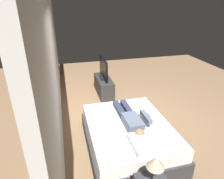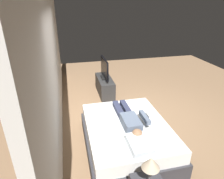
% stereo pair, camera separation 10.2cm
% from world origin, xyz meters
% --- Properties ---
extents(ground_plane, '(10.00, 10.00, 0.00)m').
position_xyz_m(ground_plane, '(0.00, 0.00, 0.00)').
color(ground_plane, '#8C6B4C').
extents(back_wall, '(6.40, 0.10, 2.80)m').
position_xyz_m(back_wall, '(0.40, 1.51, 1.40)').
color(back_wall, silver).
rests_on(back_wall, ground).
extents(bed, '(1.92, 1.53, 0.54)m').
position_xyz_m(bed, '(-0.87, 0.26, 0.26)').
color(bed, '#333338').
rests_on(bed, ground).
extents(pillow, '(0.48, 0.34, 0.12)m').
position_xyz_m(pillow, '(-1.51, 0.26, 0.60)').
color(pillow, white).
rests_on(pillow, bed).
extents(person, '(1.26, 0.46, 0.18)m').
position_xyz_m(person, '(-0.84, 0.21, 0.62)').
color(person, slate).
rests_on(person, bed).
extents(remote, '(0.15, 0.04, 0.02)m').
position_xyz_m(remote, '(-0.69, -0.20, 0.55)').
color(remote, black).
rests_on(remote, bed).
extents(tv_stand, '(1.10, 0.40, 0.50)m').
position_xyz_m(tv_stand, '(1.57, 0.19, 0.25)').
color(tv_stand, '#2D2D2D').
rests_on(tv_stand, ground).
extents(tv, '(0.88, 0.20, 0.59)m').
position_xyz_m(tv, '(1.57, 0.19, 0.78)').
color(tv, black).
rests_on(tv, tv_stand).
extents(lamp, '(0.22, 0.22, 0.42)m').
position_xyz_m(lamp, '(-2.13, 0.36, 0.85)').
color(lamp, '#59595B').
rests_on(lamp, nightstand).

